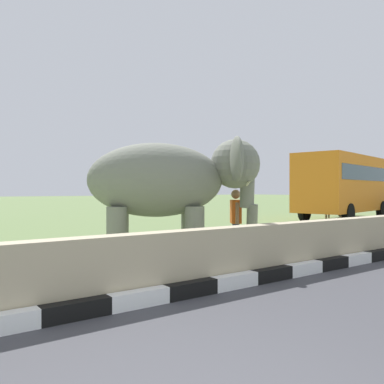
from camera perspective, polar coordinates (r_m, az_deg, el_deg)
striped_curb at (r=5.32m, az=-21.04°, el=-16.38°), size 16.20×0.20×0.24m
barrier_parapet at (r=6.49m, az=-1.02°, el=-9.87°), size 28.00×0.36×1.00m
elephant at (r=9.22m, az=-2.95°, el=1.48°), size 3.95×3.45×2.84m
person_handler at (r=9.99m, az=6.27°, el=-3.85°), size 0.44×0.58×1.66m
bus_orange at (r=23.83m, az=21.02°, el=1.30°), size 8.59×4.22×3.50m
cow_near at (r=24.24m, az=19.64°, el=-1.58°), size 0.85×1.93×1.23m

